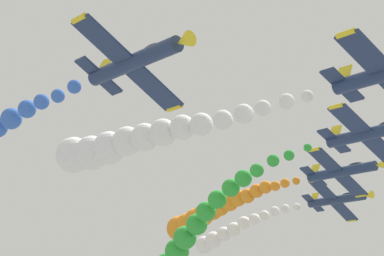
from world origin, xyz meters
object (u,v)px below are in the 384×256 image
(airplane_right_inner, at_px, (135,61))
(airplane_left_outer, at_px, (343,171))
(airplane_left_inner, at_px, (372,133))
(airplane_trailing, at_px, (337,200))

(airplane_right_inner, xyz_separation_m, airplane_left_outer, (-38.41, -11.86, -0.44))
(airplane_left_inner, height_order, airplane_trailing, airplane_trailing)
(airplane_trailing, bearing_deg, airplane_left_inner, 42.22)
(airplane_right_inner, relative_size, airplane_left_outer, 1.00)
(airplane_left_inner, distance_m, airplane_right_inner, 26.19)
(airplane_left_outer, relative_size, airplane_trailing, 1.00)
(airplane_right_inner, height_order, airplane_left_outer, airplane_right_inner)
(airplane_right_inner, relative_size, airplane_trailing, 1.00)
(airplane_left_inner, distance_m, airplane_left_outer, 17.37)
(airplane_left_outer, bearing_deg, airplane_left_inner, 45.24)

